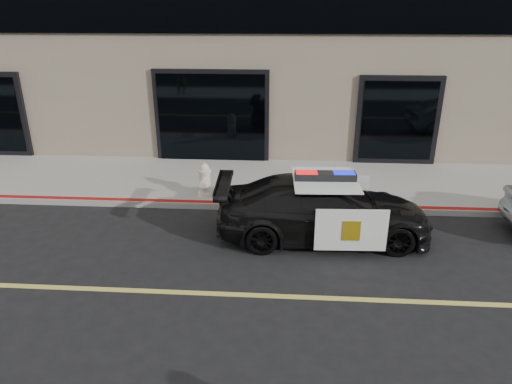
{
  "coord_description": "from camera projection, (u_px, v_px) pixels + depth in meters",
  "views": [
    {
      "loc": [
        1.24,
        -6.47,
        4.52
      ],
      "look_at": [
        0.66,
        2.2,
        1.0
      ],
      "focal_mm": 32.0,
      "sensor_mm": 36.0,
      "label": 1
    }
  ],
  "objects": [
    {
      "name": "sidewalk_n",
      "position": [
        240.0,
        181.0,
        12.59
      ],
      "size": [
        60.0,
        3.5,
        0.15
      ],
      "primitive_type": "cube",
      "color": "gray",
      "rests_on": "ground"
    },
    {
      "name": "police_car",
      "position": [
        323.0,
        209.0,
        9.45
      ],
      "size": [
        2.22,
        4.57,
        1.45
      ],
      "color": "black",
      "rests_on": "ground"
    },
    {
      "name": "ground",
      "position": [
        209.0,
        294.0,
        7.76
      ],
      "size": [
        120.0,
        120.0,
        0.0
      ],
      "primitive_type": "plane",
      "color": "black",
      "rests_on": "ground"
    },
    {
      "name": "fire_hydrant",
      "position": [
        205.0,
        180.0,
        11.3
      ],
      "size": [
        0.38,
        0.53,
        0.85
      ],
      "color": "beige",
      "rests_on": "sidewalk_n"
    }
  ]
}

